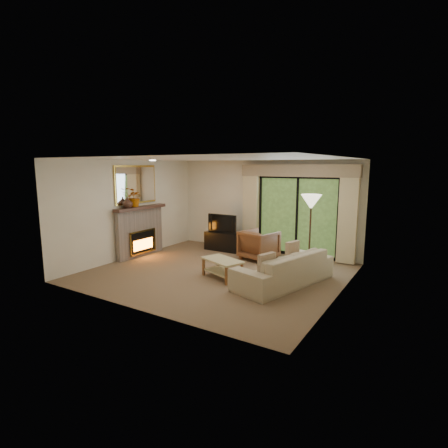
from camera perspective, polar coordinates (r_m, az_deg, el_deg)
The scene contains 22 objects.
floor at distance 8.17m, azimuth -1.12°, elevation -7.93°, with size 5.50×5.50×0.00m, color brown.
ceiling at distance 7.80m, azimuth -1.18°, elevation 10.63°, with size 5.50×5.50×0.00m, color silver.
wall_back at distance 10.05m, azimuth 6.63°, elevation 2.88°, with size 5.00×5.00×0.00m, color #EEDFC5.
wall_front at distance 5.97m, azimuth -14.33°, elevation -1.86°, with size 5.00×5.00×0.00m, color #EEDFC5.
wall_left at distance 9.64m, azimuth -15.01°, elevation 2.34°, with size 5.00×5.00×0.00m, color #EEDFC5.
wall_right at distance 6.80m, azimuth 18.68°, elevation -0.69°, with size 5.00×5.00×0.00m, color #EEDFC5.
fireplace at distance 9.78m, azimuth -13.52°, elevation -1.15°, with size 0.24×1.70×1.37m, color gray, non-canonical shape.
mirror at distance 9.70m, azimuth -14.17°, elevation 6.27°, with size 0.07×1.45×1.02m, color gold, non-canonical shape.
sliding_door at distance 9.65m, azimuth 11.86°, elevation 1.27°, with size 2.26×0.10×2.16m, color black, non-canonical shape.
curtain_left at distance 10.07m, azimuth 4.43°, elevation 2.35°, with size 0.45×0.18×2.35m, color #CEB98A.
curtain_right at distance 9.16m, azimuth 19.59°, elevation 1.12°, with size 0.45×0.18×2.35m, color #CEB98A.
cornice at distance 9.47m, azimuth 11.92°, elevation 8.53°, with size 3.20×0.24×0.32m, color #957E60.
media_console at distance 10.23m, azimuth -0.04°, elevation -2.81°, with size 1.07×0.48×0.53m, color black.
tv at distance 10.13m, azimuth -0.04°, elevation 0.15°, with size 0.93×0.12×0.53m, color black.
armchair at distance 9.25m, azimuth 5.73°, elevation -3.40°, with size 0.83×0.86×0.78m, color brown.
sofa at distance 7.42m, azimuth 9.74°, elevation -7.11°, with size 2.35×0.92×0.69m, color tan.
pillow_near at distance 6.78m, azimuth 6.99°, elevation -6.52°, with size 0.11×0.42×0.42m, color brown.
pillow_far at distance 8.00m, azimuth 11.09°, elevation -4.20°, with size 0.10×0.40×0.40m, color brown.
coffee_table at distance 7.73m, azimuth -0.29°, elevation -7.31°, with size 0.94×0.52×0.42m, color tan, non-canonical shape.
floor_lamp at distance 8.47m, azimuth 13.85°, elevation -1.33°, with size 0.48×0.48×1.79m, color beige, non-canonical shape.
vase at distance 9.36m, azimuth -15.50°, elevation 3.40°, with size 0.26×0.26×0.28m, color #42281E.
branches at distance 9.53m, azimuth -14.36°, elevation 4.23°, with size 0.45×0.39×0.50m, color #B15709.
Camera 1 is at (4.24, -6.54, 2.44)m, focal length 28.00 mm.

